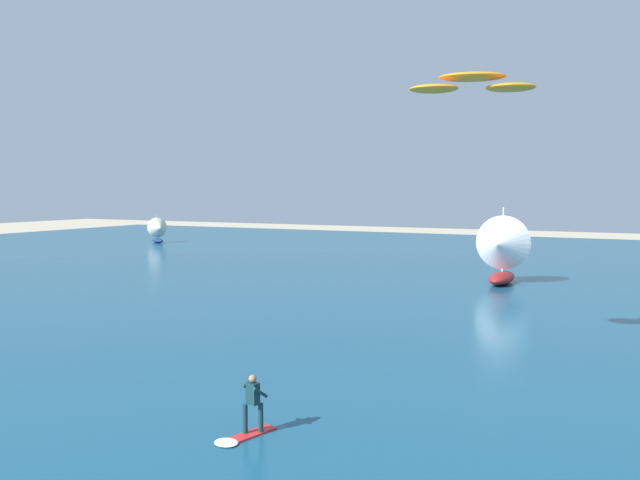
% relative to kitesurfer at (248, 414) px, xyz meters
% --- Properties ---
extents(ocean, '(160.00, 90.00, 0.10)m').
position_rel_kitesurfer_xyz_m(ocean, '(1.58, 37.29, -0.65)').
color(ocean, navy).
rests_on(ocean, ground).
extents(kitesurfer, '(1.09, 2.03, 1.67)m').
position_rel_kitesurfer_xyz_m(kitesurfer, '(0.00, 0.00, 0.00)').
color(kitesurfer, red).
rests_on(kitesurfer, ocean).
extents(kite, '(4.85, 2.98, 0.70)m').
position_rel_kitesurfer_xyz_m(kite, '(3.65, 9.80, 10.06)').
color(kite, orange).
extents(sailboat_heeled_over, '(3.91, 4.65, 5.50)m').
position_rel_kitesurfer_xyz_m(sailboat_heeled_over, '(0.66, 31.76, 1.92)').
color(sailboat_heeled_over, maroon).
rests_on(sailboat_heeled_over, ocean).
extents(sailboat_far_right, '(3.26, 2.96, 3.63)m').
position_rel_kitesurfer_xyz_m(sailboat_far_right, '(-45.34, 49.57, 1.06)').
color(sailboat_far_right, navy).
rests_on(sailboat_far_right, ocean).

